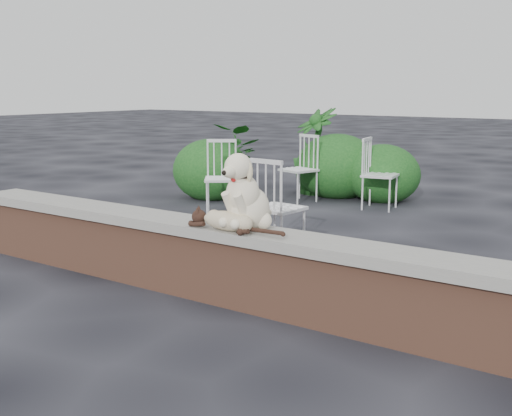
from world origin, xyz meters
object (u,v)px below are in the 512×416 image
Objects in this scene: chair_b at (299,169)px; potted_plant_b at (316,151)px; chair_c at (278,206)px; potted_plant_a at (232,160)px; chair_a at (222,178)px; chair_e at (380,174)px; cat at (228,220)px; dog at (249,190)px.

chair_b is 0.73× the size of potted_plant_b.
potted_plant_a is at bearing -40.69° from chair_c.
chair_a and chair_e have the same top height.
cat is at bearing -53.48° from potted_plant_a.
cat is at bearing -67.47° from potted_plant_b.
chair_a is 1.00× the size of chair_b.
chair_c is at bearing -66.16° from potted_plant_b.
chair_e is at bearing -82.04° from chair_c.
chair_e is 1.00× the size of chair_c.
chair_e is 2.72m from chair_c.
chair_a and chair_c have the same top height.
dog is 4.39m from chair_b.
cat is 1.01× the size of chair_b.
dog is at bearing -85.44° from chair_a.
dog is at bearing -51.63° from potted_plant_a.
chair_e is (-0.68, 4.21, -0.19)m from cat.
chair_e is (1.51, 1.46, 0.00)m from chair_a.
dog is at bearing -178.09° from chair_e.
chair_e and chair_c have the same top height.
cat is 1.01× the size of chair_a.
cat is at bearing -114.50° from dog.
chair_c is 2.90m from chair_b.
cat is 5.26m from potted_plant_b.
potted_plant_a is 1.30m from potted_plant_b.
chair_c is 1.00× the size of chair_b.
dog reaches higher than potted_plant_a.
chair_c is 3.36m from potted_plant_a.
potted_plant_b reaches higher than chair_a.
chair_b is at bearing 38.91° from chair_a.
chair_e is 0.87× the size of potted_plant_a.
chair_b is at bearing 117.93° from cat.
chair_e is 0.73× the size of potted_plant_b.
chair_e is at bearing 7.45° from chair_a.
cat is (-0.08, -0.15, -0.21)m from dog.
chair_a is at bearing -58.70° from potted_plant_a.
cat is 1.60m from chair_c.
dog is 4.15m from chair_e.
chair_e is at bearing -25.81° from potted_plant_b.
chair_a is at bearing -94.71° from potted_plant_b.
chair_e is 2.23m from potted_plant_a.
potted_plant_b reaches higher than chair_b.
potted_plant_a reaches higher than chair_c.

